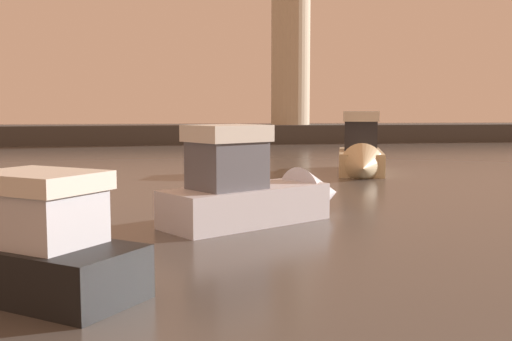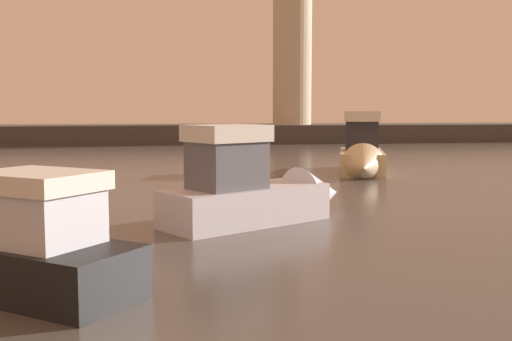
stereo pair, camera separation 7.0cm
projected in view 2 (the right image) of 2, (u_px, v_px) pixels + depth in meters
The scene contains 6 objects.
ground_plane at pixel (251, 173), 30.67m from camera, with size 220.00×220.00×0.00m, color #4C4742.
breakwater at pixel (209, 134), 57.69m from camera, with size 85.22×6.02×1.72m, color #423F3D.
lighthouse at pixel (292, 34), 57.95m from camera, with size 3.72×3.72×18.32m.
motorboat_0 at pixel (362, 155), 29.96m from camera, with size 4.06×7.37×3.51m.
motorboat_2 at pixel (263, 190), 17.29m from camera, with size 6.17×4.68×3.09m.
mooring_buoy at pixel (52, 187), 21.93m from camera, with size 0.80×0.80×0.80m, color #EA5919.
Camera 2 is at (-4.42, -2.62, 3.18)m, focal length 42.54 mm.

